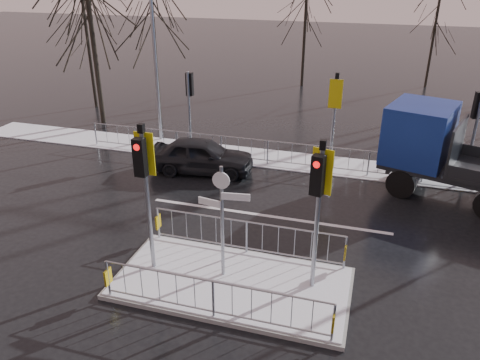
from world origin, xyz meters
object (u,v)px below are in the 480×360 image
(traffic_island, at_px, (231,272))
(car_far_lane, at_px, (202,156))
(flatbed_truck, at_px, (446,150))
(street_lamp_left, at_px, (155,41))

(traffic_island, distance_m, car_far_lane, 7.34)
(car_far_lane, relative_size, flatbed_truck, 0.57)
(car_far_lane, height_order, flatbed_truck, flatbed_truck)
(traffic_island, height_order, flatbed_truck, traffic_island)
(flatbed_truck, xyz_separation_m, street_lamp_left, (-11.94, 2.28, 2.83))
(car_far_lane, xyz_separation_m, street_lamp_left, (-3.12, 2.94, 3.80))
(traffic_island, height_order, street_lamp_left, street_lamp_left)
(traffic_island, relative_size, street_lamp_left, 0.73)
(traffic_island, bearing_deg, street_lamp_left, 124.07)
(car_far_lane, distance_m, flatbed_truck, 8.91)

